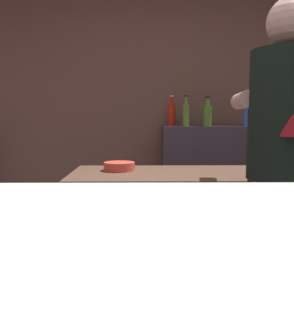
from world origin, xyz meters
name	(u,v)px	position (x,y,z in m)	size (l,w,h in m)	color
wall_back	(174,102)	(0.00, 2.20, 1.35)	(5.20, 0.10, 2.70)	brown
prep_counter	(254,248)	(0.35, 0.69, 0.45)	(2.10, 0.60, 0.90)	brown
back_shelf	(206,188)	(0.27, 1.92, 0.56)	(0.79, 0.36, 1.13)	#3A343C
bartender	(286,166)	(0.34, 0.24, 0.99)	(0.45, 0.53, 1.71)	#31242F
mixing_bowl	(119,166)	(-0.43, 0.76, 0.92)	(0.18, 0.18, 0.05)	#CD4736
bottle_olive_oil	(186,114)	(0.07, 1.82, 1.23)	(0.05, 0.05, 0.26)	#51802A
bottle_hot_sauce	(171,114)	(-0.04, 2.01, 1.23)	(0.07, 0.07, 0.27)	red
bottle_vinegar	(207,115)	(0.25, 1.83, 1.22)	(0.07, 0.07, 0.25)	#4A7B29
bottle_soy	(246,118)	(0.60, 1.84, 1.20)	(0.06, 0.06, 0.19)	#354F9D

